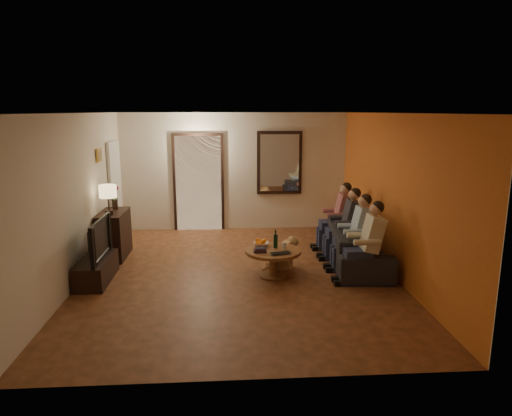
{
  "coord_description": "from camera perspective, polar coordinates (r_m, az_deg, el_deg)",
  "views": [
    {
      "loc": [
        -0.2,
        -7.09,
        2.64
      ],
      "look_at": [
        0.3,
        0.3,
        1.05
      ],
      "focal_mm": 32.0,
      "sensor_mm": 36.0,
      "label": 1
    }
  ],
  "objects": [
    {
      "name": "bowl",
      "position": [
        7.53,
        0.61,
        -4.54
      ],
      "size": [
        0.26,
        0.26,
        0.06
      ],
      "primitive_type": "imported",
      "color": "white",
      "rests_on": "coffee_table"
    },
    {
      "name": "dog",
      "position": [
        7.76,
        3.17,
        -5.6
      ],
      "size": [
        0.61,
        0.44,
        0.56
      ],
      "primitive_type": null,
      "rotation": [
        0.0,
        0.0,
        0.41
      ],
      "color": "#A06D49",
      "rests_on": "floor"
    },
    {
      "name": "book_stack",
      "position": [
        7.22,
        0.49,
        -5.24
      ],
      "size": [
        0.2,
        0.15,
        0.07
      ],
      "primitive_type": null,
      "color": "black",
      "rests_on": "coffee_table"
    },
    {
      "name": "mirror_frame",
      "position": [
        10.19,
        2.94,
        5.66
      ],
      "size": [
        1.0,
        0.05,
        1.4
      ],
      "primitive_type": "cube",
      "color": "black",
      "rests_on": "back_wall"
    },
    {
      "name": "kitchen_doorway",
      "position": [
        10.22,
        -7.19,
        3.05
      ],
      "size": [
        1.0,
        0.06,
        2.1
      ],
      "primitive_type": "cube",
      "color": "#FFE0A5",
      "rests_on": "floor"
    },
    {
      "name": "white_door",
      "position": [
        9.8,
        -17.15,
        2.05
      ],
      "size": [
        0.06,
        0.85,
        2.04
      ],
      "primitive_type": "cube",
      "color": "white",
      "rests_on": "floor"
    },
    {
      "name": "coffee_table",
      "position": [
        7.42,
        2.14,
        -6.9
      ],
      "size": [
        0.93,
        0.93,
        0.45
      ],
      "primitive_type": "cylinder",
      "rotation": [
        0.0,
        0.0,
        -0.04
      ],
      "color": "brown",
      "rests_on": "floor"
    },
    {
      "name": "person_c",
      "position": [
        8.34,
        11.37,
        -2.29
      ],
      "size": [
        0.6,
        0.4,
        1.2
      ],
      "primitive_type": null,
      "color": "tan",
      "rests_on": "sofa"
    },
    {
      "name": "wine_glass",
      "position": [
        7.4,
        3.5,
        -4.72
      ],
      "size": [
        0.06,
        0.06,
        0.1
      ],
      "primitive_type": "cylinder",
      "color": "silver",
      "rests_on": "coffee_table"
    },
    {
      "name": "floor",
      "position": [
        7.57,
        -2.14,
        -8.31
      ],
      "size": [
        5.0,
        6.0,
        0.01
      ],
      "primitive_type": "cube",
      "color": "#472913",
      "rests_on": "ground"
    },
    {
      "name": "oranges",
      "position": [
        7.51,
        0.61,
        -4.04
      ],
      "size": [
        0.2,
        0.2,
        0.08
      ],
      "primitive_type": null,
      "color": "orange",
      "rests_on": "bowl"
    },
    {
      "name": "person_d",
      "position": [
        8.9,
        10.37,
        -1.34
      ],
      "size": [
        0.6,
        0.4,
        1.2
      ],
      "primitive_type": null,
      "color": "tan",
      "rests_on": "sofa"
    },
    {
      "name": "sofa",
      "position": [
        8.16,
        12.51,
        -4.69
      ],
      "size": [
        2.28,
        1.1,
        0.64
      ],
      "primitive_type": "imported",
      "rotation": [
        0.0,
        0.0,
        1.46
      ],
      "color": "black",
      "rests_on": "floor"
    },
    {
      "name": "person_a",
      "position": [
        7.23,
        13.83,
        -4.63
      ],
      "size": [
        0.6,
        0.4,
        1.2
      ],
      "primitive_type": null,
      "color": "tan",
      "rests_on": "sofa"
    },
    {
      "name": "laptop",
      "position": [
        7.09,
        3.19,
        -5.79
      ],
      "size": [
        0.37,
        0.29,
        0.03
      ],
      "primitive_type": "imported",
      "rotation": [
        0.0,
        0.0,
        0.24
      ],
      "color": "black",
      "rests_on": "coffee_table"
    },
    {
      "name": "framed_art",
      "position": [
        8.73,
        -19.03,
        6.26
      ],
      "size": [
        0.03,
        0.28,
        0.24
      ],
      "primitive_type": "cube",
      "color": "#B28C33",
      "rests_on": "left_wall"
    },
    {
      "name": "right_wall",
      "position": [
        7.71,
        16.71,
        1.58
      ],
      "size": [
        0.02,
        6.0,
        2.6
      ],
      "primitive_type": "cube",
      "color": "beige",
      "rests_on": "floor"
    },
    {
      "name": "flower_vase",
      "position": [
        8.8,
        -17.27,
        1.23
      ],
      "size": [
        0.14,
        0.14,
        0.44
      ],
      "primitive_type": null,
      "color": "red",
      "rests_on": "dresser"
    },
    {
      "name": "tv_stand",
      "position": [
        7.66,
        -19.34,
        -7.31
      ],
      "size": [
        0.45,
        1.1,
        0.37
      ],
      "primitive_type": "cube",
      "color": "black",
      "rests_on": "floor"
    },
    {
      "name": "back_wall",
      "position": [
        10.18,
        -2.71,
        4.53
      ],
      "size": [
        5.0,
        0.02,
        2.6
      ],
      "primitive_type": "cube",
      "color": "beige",
      "rests_on": "floor"
    },
    {
      "name": "art_canvas",
      "position": [
        8.73,
        -18.94,
        6.27
      ],
      "size": [
        0.01,
        0.22,
        0.18
      ],
      "primitive_type": "cube",
      "color": "brown",
      "rests_on": "left_wall"
    },
    {
      "name": "dresser",
      "position": [
        8.73,
        -17.34,
        -3.18
      ],
      "size": [
        0.45,
        0.95,
        0.84
      ],
      "primitive_type": "cube",
      "color": "black",
      "rests_on": "floor"
    },
    {
      "name": "door_trim",
      "position": [
        10.21,
        -7.19,
        3.04
      ],
      "size": [
        1.12,
        0.04,
        2.22
      ],
      "primitive_type": "cube",
      "color": "black",
      "rests_on": "floor"
    },
    {
      "name": "orange_accent",
      "position": [
        7.7,
        16.64,
        1.58
      ],
      "size": [
        0.01,
        6.0,
        2.6
      ],
      "primitive_type": "cube",
      "color": "#C65F21",
      "rests_on": "right_wall"
    },
    {
      "name": "ceiling",
      "position": [
        7.1,
        -2.3,
        11.78
      ],
      "size": [
        5.0,
        6.0,
        0.01
      ],
      "primitive_type": "cube",
      "color": "white",
      "rests_on": "back_wall"
    },
    {
      "name": "mirror_glass",
      "position": [
        10.16,
        2.96,
        5.64
      ],
      "size": [
        0.86,
        0.02,
        1.26
      ],
      "primitive_type": "cube",
      "color": "white",
      "rests_on": "back_wall"
    },
    {
      "name": "front_wall",
      "position": [
        4.31,
        -1.05,
        -5.98
      ],
      "size": [
        5.0,
        0.02,
        2.6
      ],
      "primitive_type": "cube",
      "color": "beige",
      "rests_on": "floor"
    },
    {
      "name": "fridge_glimpse",
      "position": [
        10.23,
        -5.77,
        2.25
      ],
      "size": [
        0.45,
        0.03,
        1.7
      ],
      "primitive_type": "cube",
      "color": "silver",
      "rests_on": "floor"
    },
    {
      "name": "wine_bottle",
      "position": [
        7.4,
        2.46,
        -3.85
      ],
      "size": [
        0.07,
        0.07,
        0.31
      ],
      "primitive_type": null,
      "color": "black",
      "rests_on": "coffee_table"
    },
    {
      "name": "person_b",
      "position": [
        7.78,
        12.51,
        -3.38
      ],
      "size": [
        0.6,
        0.4,
        1.2
      ],
      "primitive_type": null,
      "color": "tan",
      "rests_on": "sofa"
    },
    {
      "name": "table_lamp",
      "position": [
        8.37,
        -17.98,
        1.0
      ],
      "size": [
        0.3,
        0.3,
        0.54
      ],
      "primitive_type": null,
      "color": "beige",
      "rests_on": "dresser"
    },
    {
      "name": "tv",
      "position": [
        7.51,
        -19.6,
        -3.72
      ],
      "size": [
        1.09,
        0.14,
        0.63
      ],
      "primitive_type": "imported",
      "rotation": [
        0.0,
        0.0,
        1.57
      ],
      "color": "black",
      "rests_on": "tv_stand"
    },
    {
      "name": "left_wall",
      "position": [
        7.58,
        -21.47,
        1.08
      ],
      "size": [
        0.02,
        6.0,
        2.6
      ],
      "primitive_type": "cube",
      "color": "beige",
      "rests_on": "floor"
    }
  ]
}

